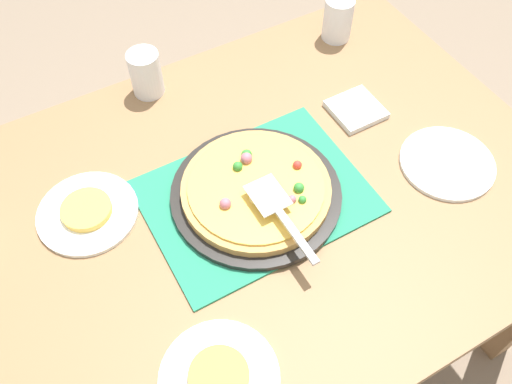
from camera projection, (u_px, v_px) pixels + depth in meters
name	position (u px, v px, depth m)	size (l,w,h in m)	color
ground_plane	(256.00, 326.00, 1.83)	(8.00, 8.00, 0.00)	#84705B
dining_table	(256.00, 223.00, 1.31)	(1.40, 1.00, 0.75)	olive
placemat	(256.00, 196.00, 1.22)	(0.48, 0.36, 0.01)	#237F5B
pizza_pan	(256.00, 194.00, 1.21)	(0.38, 0.38, 0.01)	black
pizza	(256.00, 188.00, 1.19)	(0.33, 0.33, 0.05)	tan
plate_near_left	(88.00, 213.00, 1.19)	(0.22, 0.22, 0.01)	white
plate_far_right	(219.00, 378.00, 0.98)	(0.22, 0.22, 0.01)	white
plate_side	(447.00, 163.00, 1.27)	(0.22, 0.22, 0.01)	white
served_slice_left	(86.00, 210.00, 1.18)	(0.11, 0.11, 0.02)	#EAB747
served_slice_right	(219.00, 376.00, 0.97)	(0.11, 0.11, 0.02)	gold
cup_near	(338.00, 19.00, 1.50)	(0.08, 0.08, 0.12)	white
cup_corner	(146.00, 73.00, 1.37)	(0.08, 0.08, 0.12)	white
pizza_server	(280.00, 212.00, 1.12)	(0.07, 0.23, 0.01)	silver
napkin_stack	(356.00, 110.00, 1.37)	(0.12, 0.12, 0.02)	white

